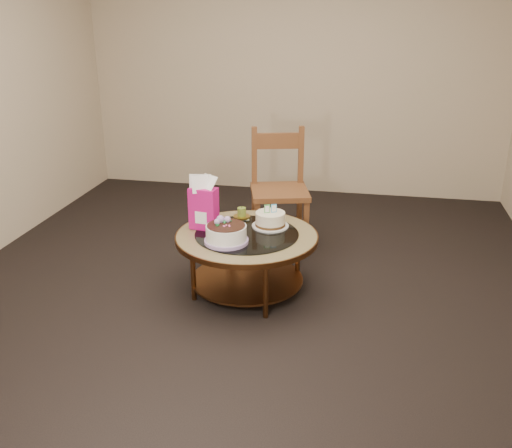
% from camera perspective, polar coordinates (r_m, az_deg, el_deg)
% --- Properties ---
extents(ground, '(5.00, 5.00, 0.00)m').
position_cam_1_polar(ground, '(4.24, -0.90, -6.69)').
color(ground, black).
rests_on(ground, ground).
extents(room_walls, '(4.52, 5.02, 2.61)m').
position_cam_1_polar(room_walls, '(3.78, -1.03, 14.46)').
color(room_walls, '#C2AD93').
rests_on(room_walls, ground).
extents(coffee_table, '(1.02, 1.02, 0.46)m').
position_cam_1_polar(coffee_table, '(4.08, -0.93, -1.99)').
color(coffee_table, brown).
rests_on(coffee_table, ground).
extents(decorated_cake, '(0.30, 0.30, 0.18)m').
position_cam_1_polar(decorated_cake, '(3.88, -3.01, -1.06)').
color(decorated_cake, '#A585BD').
rests_on(decorated_cake, coffee_table).
extents(cream_cake, '(0.27, 0.27, 0.17)m').
position_cam_1_polar(cream_cake, '(4.16, 1.44, 0.43)').
color(cream_cake, silver).
rests_on(cream_cake, coffee_table).
extents(gift_bag, '(0.21, 0.17, 0.39)m').
position_cam_1_polar(gift_bag, '(4.10, -5.27, 2.13)').
color(gift_bag, '#C81274').
rests_on(gift_bag, coffee_table).
extents(pillar_candle, '(0.13, 0.13, 0.10)m').
position_cam_1_polar(pillar_candle, '(4.32, -1.44, 0.94)').
color(pillar_candle, '#DEC95B').
rests_on(pillar_candle, coffee_table).
extents(dining_chair, '(0.57, 0.57, 1.02)m').
position_cam_1_polar(dining_chair, '(4.84, 2.32, 3.52)').
color(dining_chair, brown).
rests_on(dining_chair, ground).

